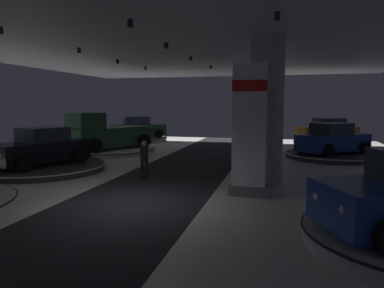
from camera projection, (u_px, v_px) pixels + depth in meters
The scene contains 15 objects.
ground at pixel (131, 205), 10.86m from camera, with size 24.00×44.00×0.06m.
ceiling_with_spotlights at pixel (127, 16), 10.24m from camera, with size 24.00×44.00×0.39m.
column_right at pixel (266, 112), 13.25m from camera, with size 1.25×1.25×5.50m.
brand_sign_pylon at pixel (250, 129), 11.69m from camera, with size 1.27×0.65×4.34m.
display_platform_mid_left at pixel (41, 167), 16.37m from camera, with size 5.77×5.77×0.28m.
display_car_mid_left at pixel (41, 148), 16.29m from camera, with size 3.30×4.56×1.71m.
display_platform_far_right at pixel (332, 155), 20.25m from camera, with size 5.28×5.28×0.28m.
display_car_far_right at pixel (333, 140), 20.14m from camera, with size 4.33×4.14×1.71m.
display_platform_far_left at pixel (110, 150), 22.67m from camera, with size 5.68×5.68×0.23m.
pickup_truck_far_left at pixel (105, 134), 22.32m from camera, with size 4.42×5.67×2.30m.
display_platform_deep_left at pixel (139, 139), 29.10m from camera, with size 4.63×4.63×0.33m.
display_car_deep_left at pixel (138, 128), 28.99m from camera, with size 4.49×3.83×1.71m.
display_platform_deep_right at pixel (326, 143), 26.34m from camera, with size 4.68×4.68×0.32m.
display_car_deep_right at pixel (327, 131), 26.25m from camera, with size 4.57×3.46×1.71m.
visitor_walking_near at pixel (144, 158), 14.28m from camera, with size 0.32×0.32×1.59m.
Camera 1 is at (4.39, -9.81, 3.04)m, focal length 33.34 mm.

